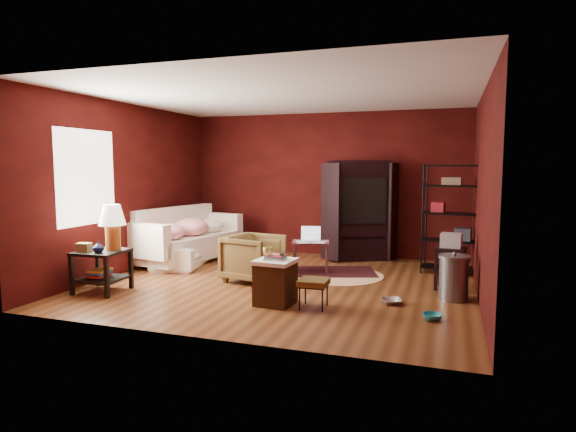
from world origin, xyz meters
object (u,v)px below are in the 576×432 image
armchair (254,256)px  tv_armoire (359,208)px  hamper (275,281)px  sofa (188,242)px  side_table (107,240)px  laptop_desk (311,244)px  wire_shelving (451,214)px

armchair → tv_armoire: (1.21, 2.24, 0.58)m
armchair → hamper: 1.32m
sofa → tv_armoire: 3.25m
side_table → tv_armoire: (2.92, 3.46, 0.24)m
sofa → armchair: (1.71, -0.95, 0.02)m
laptop_desk → hamper: bearing=-101.7°
sofa → hamper: 3.19m
tv_armoire → wire_shelving: tv_armoire is taller
armchair → side_table: size_ratio=0.64×
side_table → laptop_desk: size_ratio=1.63×
sofa → side_table: (-0.01, -2.17, 0.36)m
hamper → laptop_desk: size_ratio=0.89×
side_table → hamper: bearing=3.2°
sofa → tv_armoire: tv_armoire is taller
tv_armoire → wire_shelving: 1.81m
armchair → hamper: size_ratio=1.18×
sofa → laptop_desk: 2.37m
side_table → hamper: 2.51m
sofa → wire_shelving: (4.57, 0.55, 0.61)m
side_table → armchair: bearing=35.4°
side_table → laptop_desk: 3.18m
sofa → hamper: sofa is taller
armchair → hamper: armchair is taller
hamper → wire_shelving: wire_shelving is taller
hamper → wire_shelving: 3.40m
armchair → side_table: (-1.71, -1.22, 0.34)m
sofa → armchair: armchair is taller
hamper → sofa: bearing=140.5°
side_table → tv_armoire: tv_armoire is taller
sofa → hamper: size_ratio=2.86×
wire_shelving → tv_armoire: bearing=162.7°
tv_armoire → laptop_desk: bearing=-136.8°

